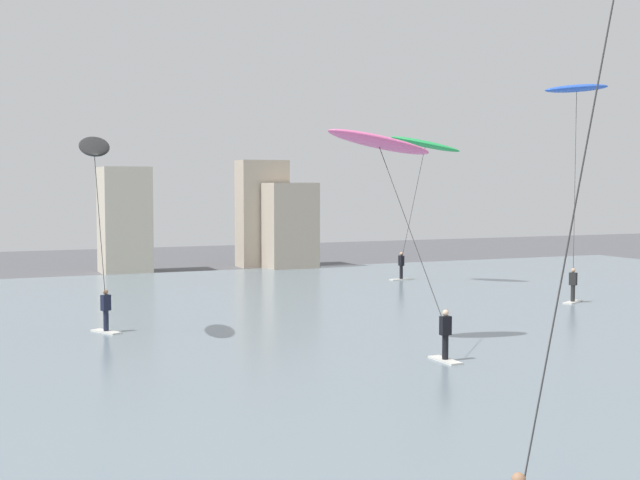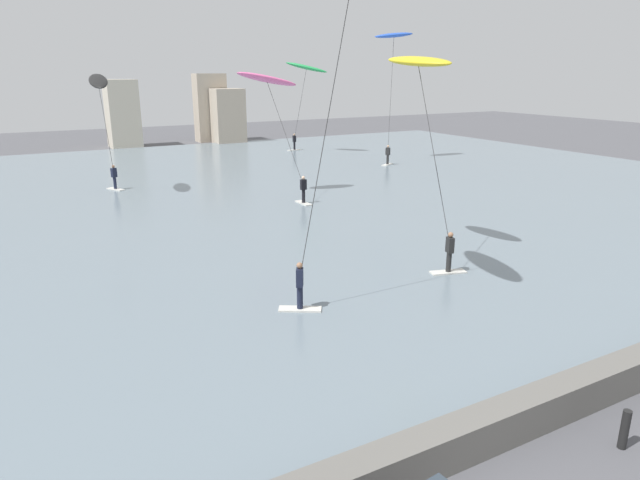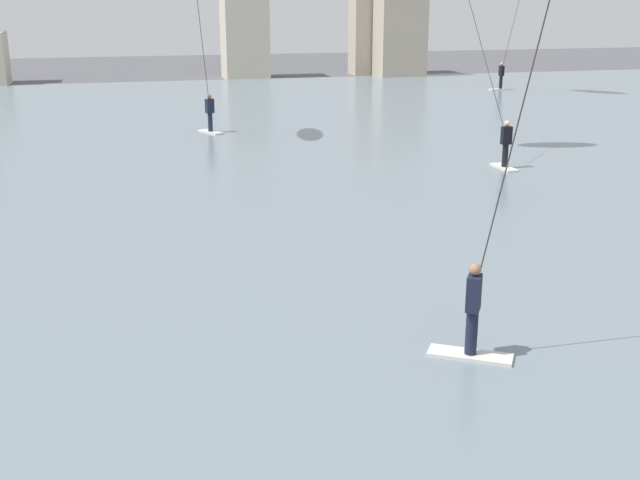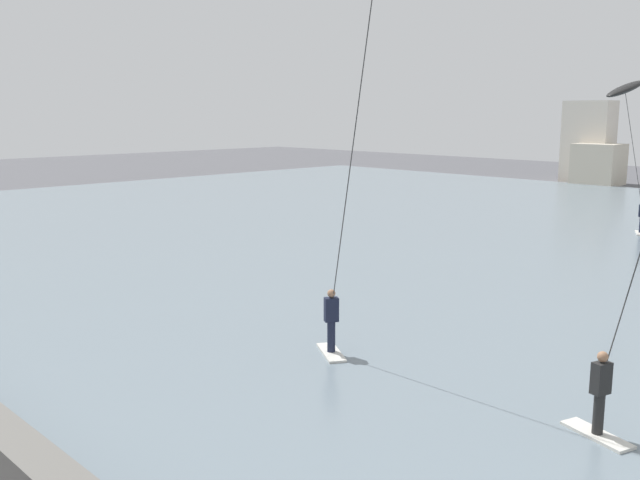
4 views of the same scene
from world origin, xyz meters
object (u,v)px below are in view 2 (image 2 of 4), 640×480
(bollard_post, at_px, (625,429))
(kitesurfer_blue, at_px, (393,45))
(kitesurfer_yellow, at_px, (421,79))
(kitesurfer_green, at_px, (306,73))
(kitesurfer_black, at_px, (100,91))
(kitesurfer_pink, at_px, (269,87))

(bollard_post, distance_m, kitesurfer_blue, 40.11)
(kitesurfer_blue, bearing_deg, kitesurfer_yellow, -123.63)
(kitesurfer_green, relative_size, kitesurfer_yellow, 1.03)
(kitesurfer_green, bearing_deg, bollard_post, -109.00)
(kitesurfer_blue, height_order, kitesurfer_black, kitesurfer_blue)
(bollard_post, xyz_separation_m, kitesurfer_blue, (18.70, 34.24, 9.31))
(kitesurfer_blue, distance_m, kitesurfer_black, 24.24)
(kitesurfer_blue, relative_size, kitesurfer_yellow, 1.31)
(kitesurfer_yellow, relative_size, kitesurfer_black, 1.08)
(kitesurfer_pink, bearing_deg, kitesurfer_green, 55.80)
(bollard_post, height_order, kitesurfer_yellow, kitesurfer_yellow)
(kitesurfer_yellow, bearing_deg, bollard_post, -108.64)
(kitesurfer_yellow, bearing_deg, kitesurfer_blue, 56.37)
(bollard_post, height_order, kitesurfer_green, kitesurfer_green)
(kitesurfer_yellow, bearing_deg, kitesurfer_green, 70.84)
(kitesurfer_yellow, xyz_separation_m, kitesurfer_black, (-9.34, 18.85, -0.87))
(bollard_post, xyz_separation_m, kitesurfer_pink, (3.78, 26.17, 6.28))
(kitesurfer_green, height_order, kitesurfer_yellow, kitesurfer_green)
(kitesurfer_pink, distance_m, kitesurfer_blue, 17.23)
(kitesurfer_green, relative_size, kitesurfer_pink, 1.11)
(kitesurfer_pink, relative_size, kitesurfer_yellow, 0.94)
(kitesurfer_pink, distance_m, kitesurfer_yellow, 13.76)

